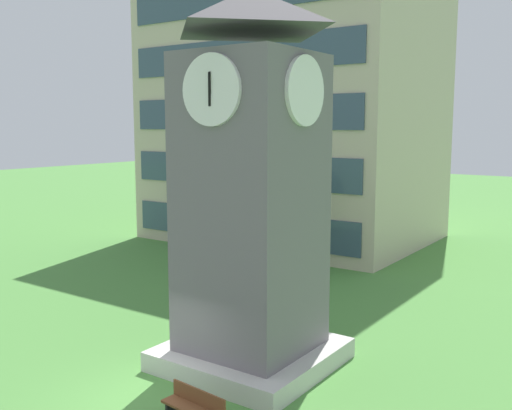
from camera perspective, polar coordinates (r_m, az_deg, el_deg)
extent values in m
plane|color=#4C893D|center=(16.66, -11.38, -18.34)|extent=(160.00, 160.00, 0.00)
cube|color=beige|center=(38.12, 3.80, 11.22)|extent=(16.79, 12.22, 19.20)
cube|color=#384C60|center=(33.42, -1.80, -2.04)|extent=(15.45, 0.10, 1.80)
cube|color=#384C60|center=(33.03, -1.83, 3.44)|extent=(15.45, 0.10, 1.80)
cube|color=#384C60|center=(32.94, -1.85, 9.00)|extent=(15.45, 0.10, 1.80)
cube|color=#384C60|center=(33.16, -1.87, 14.53)|extent=(15.45, 0.10, 1.80)
cube|color=slate|center=(17.29, -0.49, -0.89)|extent=(3.51, 3.51, 9.37)
cube|color=beige|center=(18.46, -0.47, -14.48)|extent=(4.74, 4.74, 0.60)
pyramid|color=#555155|center=(17.40, -0.51, 18.64)|extent=(3.86, 3.86, 1.20)
cylinder|color=white|center=(15.68, -4.43, 11.25)|extent=(1.93, 0.12, 1.93)
cylinder|color=white|center=(16.13, 4.86, 11.14)|extent=(0.12, 1.93, 1.93)
cube|color=black|center=(15.64, -4.60, 11.89)|extent=(0.09, 0.06, 0.58)
cube|color=black|center=(15.62, -4.62, 11.26)|extent=(0.06, 0.04, 0.87)
cube|color=brown|center=(15.04, -6.29, -19.33)|extent=(1.84, 0.65, 0.06)
cube|color=brown|center=(15.08, -5.66, -18.28)|extent=(1.80, 0.22, 0.40)
cube|color=black|center=(15.62, -8.19, -19.20)|extent=(0.12, 0.44, 0.45)
cylinder|color=#513823|center=(29.24, -0.28, -4.64)|extent=(0.41, 0.41, 2.02)
sphere|color=#327A1F|center=(28.84, -0.28, -0.19)|extent=(3.67, 3.67, 3.67)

